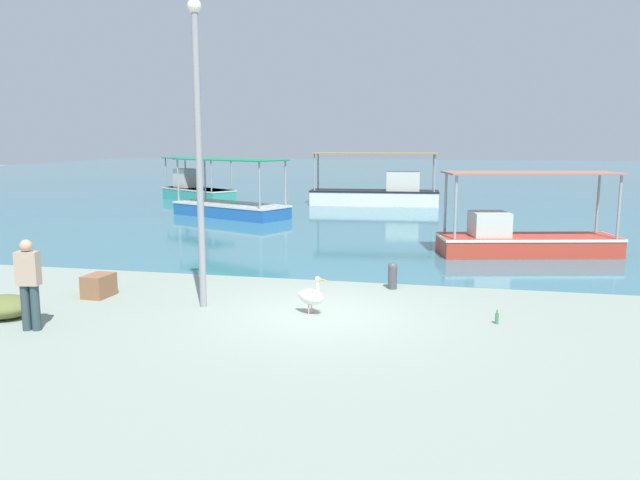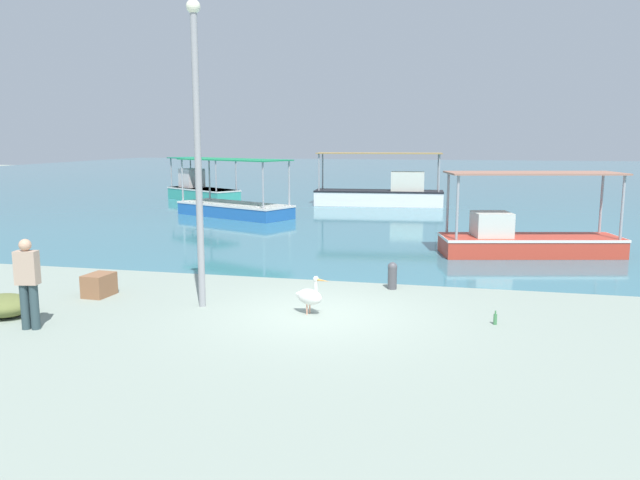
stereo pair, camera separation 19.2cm
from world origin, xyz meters
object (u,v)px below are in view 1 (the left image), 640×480
fishing_boat_near_left (523,237)px  fishing_boat_near_right (196,189)px  fishing_boat_far_left (379,193)px  fisherman_standing (29,282)px  net_pile (4,307)px  mooring_bollard (393,274)px  glass_bottle (497,318)px  fishing_boat_center (231,206)px  cargo_crate (99,286)px  pelican (311,296)px  lamp_post (198,140)px

fishing_boat_near_left → fishing_boat_near_right: size_ratio=1.09×
fishing_boat_far_left → fisherman_standing: (-3.63, -22.79, 0.23)m
net_pile → mooring_bollard: bearing=28.9°
glass_bottle → fishing_boat_center: bearing=126.3°
fishing_boat_near_left → mooring_bollard: (-3.42, -5.22, -0.20)m
fishing_boat_center → fisherman_standing: bearing=-82.1°
fishing_boat_near_right → cargo_crate: bearing=-72.3°
fishing_boat_near_right → fishing_boat_center: bearing=-55.7°
pelican → glass_bottle: pelican is taller
fishing_boat_far_left → fishing_boat_near_right: 10.49m
fishing_boat_near_right → pelican: (11.63, -21.29, -0.26)m
fishing_boat_near_left → glass_bottle: (-1.20, -7.60, -0.44)m
fishing_boat_near_left → net_pile: bearing=-139.2°
fisherman_standing → mooring_bollard: bearing=36.8°
fishing_boat_near_right → fisherman_standing: bearing=-73.7°
fishing_boat_center → lamp_post: (4.78, -14.61, 2.95)m
fishing_boat_center → lamp_post: bearing=-71.9°
lamp_post → cargo_crate: lamp_post is taller
lamp_post → pelican: bearing=-2.1°
fishing_boat_far_left → cargo_crate: fishing_boat_far_left is taller
fishing_boat_near_left → pelican: bearing=-121.9°
fishing_boat_near_right → net_pile: size_ratio=4.33×
fishing_boat_center → glass_bottle: fishing_boat_center is taller
mooring_bollard → cargo_crate: size_ratio=0.92×
fisherman_standing → fishing_boat_far_left: bearing=81.0°
glass_bottle → pelican: bearing=-178.3°
fishing_boat_center → mooring_bollard: bearing=-55.1°
fishing_boat_near_right → cargo_crate: (6.69, -20.92, -0.38)m
fishing_boat_near_left → net_pile: size_ratio=4.72×
fisherman_standing → pelican: bearing=23.8°
fishing_boat_near_left → lamp_post: 10.84m
lamp_post → cargo_crate: (-2.60, 0.29, -3.19)m
fishing_boat_center → lamp_post: lamp_post is taller
fishing_boat_near_right → net_pile: (5.77, -22.79, -0.41)m
net_pile → cargo_crate: (0.92, 1.88, 0.03)m
fishing_boat_center → fishing_boat_far_left: bearing=45.1°
pelican → fisherman_standing: size_ratio=0.47×
fishing_boat_far_left → fishing_boat_near_left: size_ratio=1.22×
fishing_boat_far_left → mooring_bollard: bearing=-82.1°
fishing_boat_far_left → fishing_boat_near_right: bearing=176.6°
fishing_boat_far_left → fisherman_standing: fishing_boat_far_left is taller
fishing_boat_far_left → glass_bottle: size_ratio=25.05×
cargo_crate → fisherman_standing: bearing=-86.4°
fishing_boat_near_left → net_pile: 14.09m
cargo_crate → fishing_boat_near_left: bearing=37.0°
fishing_boat_center → mooring_bollard: (8.50, -12.20, -0.15)m
net_pile → fisherman_standing: bearing=-29.4°
fishing_boat_far_left → pelican: (1.16, -20.68, -0.31)m
fishing_boat_center → net_pile: size_ratio=5.03×
fishing_boat_far_left → mooring_bollard: (2.53, -18.18, -0.34)m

